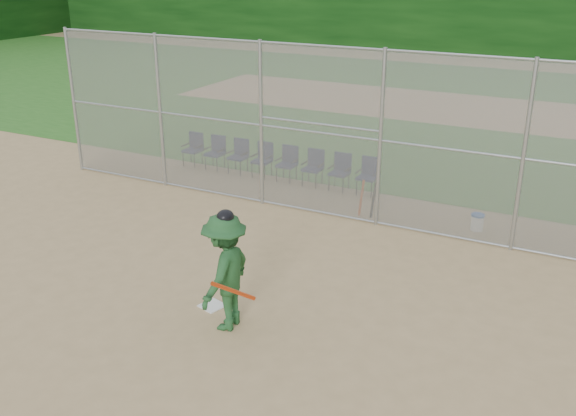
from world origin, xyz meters
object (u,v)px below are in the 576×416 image
at_px(batter_at_plate, 225,271).
at_px(chair_0, 192,150).
at_px(home_plate, 212,306).
at_px(water_cooler, 477,222).

relative_size(batter_at_plate, chair_0, 2.18).
height_order(home_plate, chair_0, chair_0).
bearing_deg(chair_0, water_cooler, -7.12).
height_order(batter_at_plate, chair_0, batter_at_plate).
height_order(home_plate, batter_at_plate, batter_at_plate).
relative_size(water_cooler, chair_0, 0.40).
bearing_deg(home_plate, batter_at_plate, -35.84).
bearing_deg(water_cooler, batter_at_plate, -115.52).
xyz_separation_m(home_plate, chair_0, (-5.05, 6.64, 0.47)).
height_order(home_plate, water_cooler, water_cooler).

